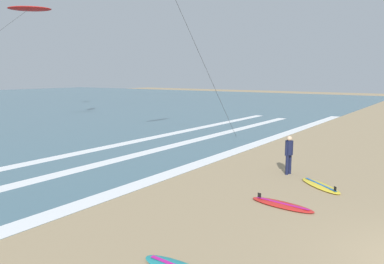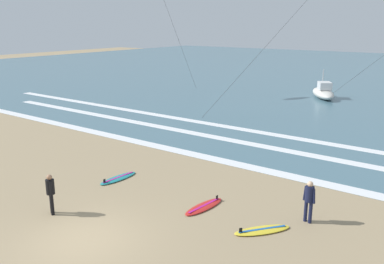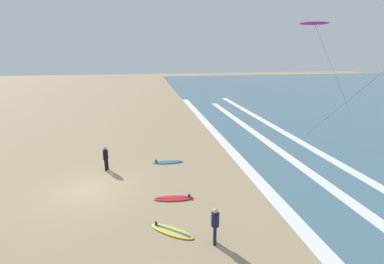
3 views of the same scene
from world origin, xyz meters
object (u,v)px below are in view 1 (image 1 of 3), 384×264
(surfer_right_near, at_px, (289,151))
(surfboard_left_pile, at_px, (282,205))
(kite_red_high_right, at_px, (29,9))
(surfboard_right_spare, at_px, (320,186))

(surfer_right_near, distance_m, surfboard_left_pile, 4.07)
(surfer_right_near, bearing_deg, kite_red_high_right, 83.78)
(surfboard_right_spare, relative_size, surfboard_left_pile, 0.94)
(surfer_right_near, height_order, surfboard_left_pile, surfer_right_near)
(surfboard_left_pile, relative_size, kite_red_high_right, 0.18)
(surfboard_left_pile, distance_m, kite_red_high_right, 25.28)
(surfer_right_near, distance_m, kite_red_high_right, 23.17)
(kite_red_high_right, bearing_deg, surfer_right_near, -96.22)
(surfboard_right_spare, bearing_deg, surfer_right_near, 57.55)
(surfboard_left_pile, height_order, kite_red_high_right, kite_red_high_right)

